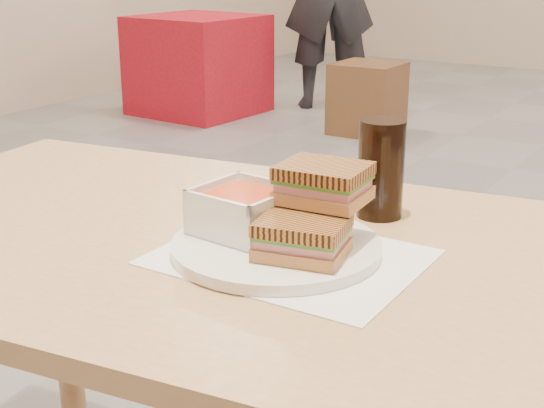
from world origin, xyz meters
The scene contains 10 objects.
main_table centered at (-0.09, -1.98, 0.64)m, with size 1.28×0.85×0.75m.
tray_liner centered at (0.03, -2.00, 0.75)m, with size 0.33×0.25×0.00m.
plate centered at (0.01, -1.99, 0.76)m, with size 0.27×0.27×0.01m.
soup_bowl centered at (-0.05, -1.98, 0.79)m, with size 0.12×0.12×0.06m.
panini_lower centered at (0.06, -2.02, 0.79)m, with size 0.12×0.11×0.05m.
panini_upper centered at (0.06, -1.95, 0.84)m, with size 0.12×0.10×0.05m.
cola_glass centered at (0.06, -1.79, 0.82)m, with size 0.07×0.07×0.14m.
bg_table_0 centered at (-2.86, 1.56, 0.34)m, with size 0.83×0.83×0.69m.
bg_chair_0l centered at (-2.87, 1.72, 0.24)m, with size 0.54×0.54×0.48m.
bg_chair_0r centered at (-1.55, 1.62, 0.22)m, with size 0.40×0.40×0.45m.
Camera 1 is at (0.49, -2.77, 1.13)m, focal length 49.93 mm.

